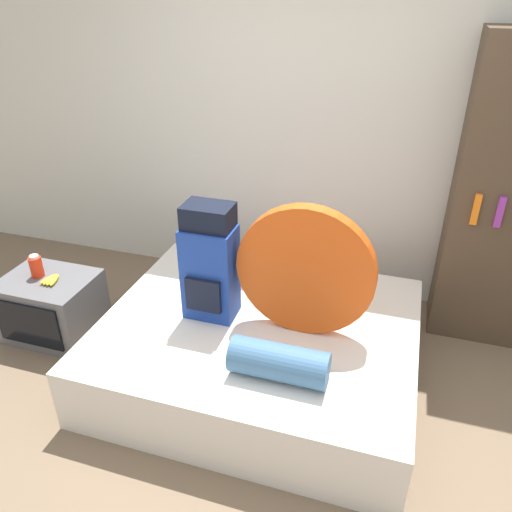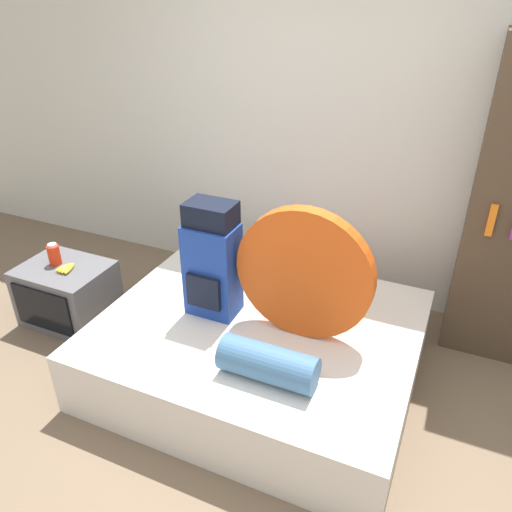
{
  "view_description": "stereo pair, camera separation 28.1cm",
  "coord_description": "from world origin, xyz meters",
  "px_view_note": "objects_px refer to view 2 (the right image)",
  "views": [
    {
      "loc": [
        0.63,
        -1.73,
        2.22
      ],
      "look_at": [
        -0.1,
        0.62,
        0.86
      ],
      "focal_mm": 35.0,
      "sensor_mm": 36.0,
      "label": 1
    },
    {
      "loc": [
        0.9,
        -1.63,
        2.22
      ],
      "look_at": [
        -0.1,
        0.62,
        0.86
      ],
      "focal_mm": 35.0,
      "sensor_mm": 36.0,
      "label": 2
    }
  ],
  "objects_px": {
    "tent_bag": "(304,274)",
    "television": "(68,294)",
    "canister": "(54,254)",
    "sleeping_roll": "(268,363)",
    "backpack": "(212,262)"
  },
  "relations": [
    {
      "from": "sleeping_roll",
      "to": "television",
      "type": "distance_m",
      "value": 1.81
    },
    {
      "from": "sleeping_roll",
      "to": "canister",
      "type": "distance_m",
      "value": 1.87
    },
    {
      "from": "tent_bag",
      "to": "sleeping_roll",
      "type": "height_order",
      "value": "tent_bag"
    },
    {
      "from": "backpack",
      "to": "television",
      "type": "relative_size",
      "value": 1.18
    },
    {
      "from": "backpack",
      "to": "television",
      "type": "bearing_deg",
      "value": -178.63
    },
    {
      "from": "television",
      "to": "canister",
      "type": "bearing_deg",
      "value": 163.04
    },
    {
      "from": "canister",
      "to": "tent_bag",
      "type": "bearing_deg",
      "value": 0.67
    },
    {
      "from": "television",
      "to": "tent_bag",
      "type": "bearing_deg",
      "value": 1.43
    },
    {
      "from": "tent_bag",
      "to": "television",
      "type": "height_order",
      "value": "tent_bag"
    },
    {
      "from": "tent_bag",
      "to": "backpack",
      "type": "bearing_deg",
      "value": -178.44
    },
    {
      "from": "tent_bag",
      "to": "television",
      "type": "bearing_deg",
      "value": -178.57
    },
    {
      "from": "sleeping_roll",
      "to": "canister",
      "type": "relative_size",
      "value": 3.19
    },
    {
      "from": "tent_bag",
      "to": "television",
      "type": "xyz_separation_m",
      "value": [
        -1.77,
        -0.04,
        -0.58
      ]
    },
    {
      "from": "backpack",
      "to": "canister",
      "type": "height_order",
      "value": "backpack"
    },
    {
      "from": "canister",
      "to": "backpack",
      "type": "bearing_deg",
      "value": 0.28
    }
  ]
}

